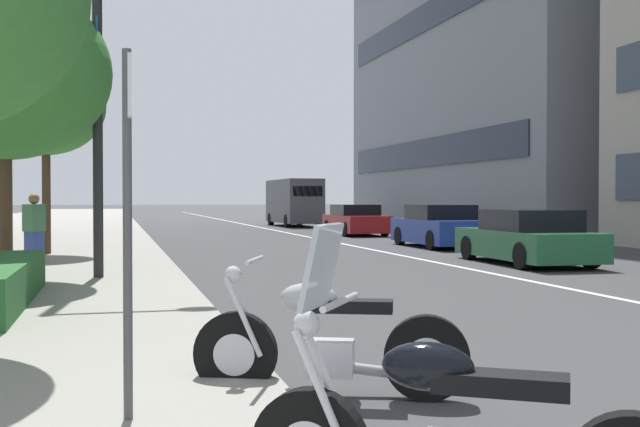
# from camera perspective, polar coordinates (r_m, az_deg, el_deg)

# --- Properties ---
(sidewalk_right_plaza) EXTENTS (160.00, 10.70, 0.15)m
(sidewalk_right_plaza) POSITION_cam_1_polar(r_m,az_deg,el_deg) (34.02, -21.46, -1.54)
(sidewalk_right_plaza) COLOR gray
(sidewalk_right_plaza) RESTS_ON ground
(lane_centre_stripe) EXTENTS (110.00, 0.16, 0.01)m
(lane_centre_stripe) POSITION_cam_1_polar(r_m,az_deg,el_deg) (39.54, -3.31, -1.21)
(lane_centre_stripe) COLOR silver
(lane_centre_stripe) RESTS_ON ground
(motorcycle_by_sign_pole) EXTENTS (0.97, 2.10, 1.12)m
(motorcycle_by_sign_pole) POSITION_cam_1_polar(r_m,az_deg,el_deg) (6.38, 0.51, -9.42)
(motorcycle_by_sign_pole) COLOR black
(motorcycle_by_sign_pole) RESTS_ON ground
(car_following_behind) EXTENTS (4.64, 2.04, 1.32)m
(car_following_behind) POSITION_cam_1_polar(r_m,az_deg,el_deg) (19.83, 14.72, -1.76)
(car_following_behind) COLOR #236038
(car_following_behind) RESTS_ON ground
(car_approaching_light) EXTENTS (4.41, 1.97, 1.39)m
(car_approaching_light) POSITION_cam_1_polar(r_m,az_deg,el_deg) (26.10, 8.66, -0.99)
(car_approaching_light) COLOR navy
(car_approaching_light) RESTS_ON ground
(car_mid_block_traffic) EXTENTS (4.69, 1.92, 1.33)m
(car_mid_block_traffic) POSITION_cam_1_polar(r_m,az_deg,el_deg) (34.48, 2.57, -0.52)
(car_mid_block_traffic) COLOR maroon
(car_mid_block_traffic) RESTS_ON ground
(delivery_van_ahead) EXTENTS (6.20, 2.16, 2.67)m
(delivery_van_ahead) POSITION_cam_1_polar(r_m,az_deg,el_deg) (45.45, -1.90, 0.89)
(delivery_van_ahead) COLOR #4C5156
(delivery_van_ahead) RESTS_ON ground
(parking_sign_by_curb) EXTENTS (0.32, 0.06, 2.41)m
(parking_sign_by_curb) POSITION_cam_1_polar(r_m,az_deg,el_deg) (5.28, -13.70, 1.21)
(parking_sign_by_curb) COLOR #47494C
(parking_sign_by_curb) RESTS_ON sidewalk_right_plaza
(street_lamp_with_banners) EXTENTS (1.26, 2.26, 7.90)m
(street_lamp_with_banners) POSITION_cam_1_polar(r_m,az_deg,el_deg) (15.33, -14.57, 13.35)
(street_lamp_with_banners) COLOR #232326
(street_lamp_with_banners) RESTS_ON sidewalk_right_plaza
(street_tree_far_plaza) EXTENTS (3.67, 3.67, 5.24)m
(street_tree_far_plaza) POSITION_cam_1_polar(r_m,az_deg,el_deg) (15.13, -21.79, 9.51)
(street_tree_far_plaza) COLOR #473323
(street_tree_far_plaza) RESTS_ON sidewalk_right_plaza
(street_tree_mid_sidewalk) EXTENTS (3.07, 3.07, 5.19)m
(street_tree_mid_sidewalk) POSITION_cam_1_polar(r_m,az_deg,el_deg) (21.98, -19.19, 7.37)
(street_tree_mid_sidewalk) COLOR #473323
(street_tree_mid_sidewalk) RESTS_ON sidewalk_right_plaza
(pedestrian_on_plaza) EXTENTS (0.48, 0.44, 1.54)m
(pedestrian_on_plaza) POSITION_cam_1_polar(r_m,az_deg,el_deg) (16.80, -19.94, -1.27)
(pedestrian_on_plaza) COLOR #33478C
(pedestrian_on_plaza) RESTS_ON sidewalk_right_plaza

